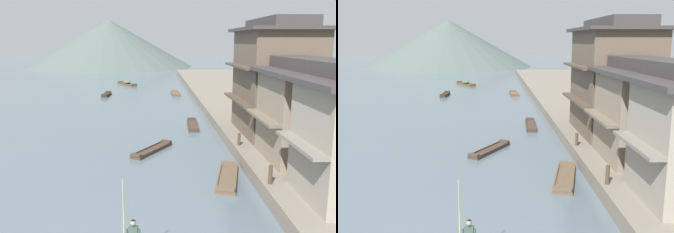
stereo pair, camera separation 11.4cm
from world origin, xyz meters
The scene contains 12 objects.
riverbank_right centered at (16.31, 30.00, 0.41)m, with size 18.00×110.00×0.83m, color slate.
boat_moored_nearest centered at (-3.29, 58.97, 0.27)m, with size 3.96×5.50×0.82m.
boat_moored_second centered at (1.66, 16.30, 0.12)m, with size 3.04×4.24×0.36m.
boat_moored_third centered at (4.94, 45.70, 0.15)m, with size 1.30×4.43×0.45m.
boat_moored_far centered at (6.07, 10.51, 0.12)m, with size 2.13×4.73×0.36m.
boat_midriver_drifting centered at (5.40, 24.25, 0.14)m, with size 1.15×4.71×0.42m.
boat_midriver_upstream centered at (-5.27, 44.84, 0.18)m, with size 1.11×3.66×0.52m.
house_waterfront_second centered at (10.72, 11.70, 3.84)m, with size 5.38×6.10×6.14m.
house_waterfront_tall centered at (11.15, 18.53, 5.12)m, with size 6.24×8.28×8.74m.
mooring_post_dock_near centered at (7.66, 7.68, 1.31)m, with size 0.20×0.20×0.97m, color #473828.
mooring_post_dock_mid centered at (7.66, 14.86, 1.25)m, with size 0.20×0.20×0.85m, color #473828.
hill_far_west centered at (-12.42, 110.80, 7.24)m, with size 51.81×51.81×14.48m, color #4C5B56.
Camera 2 is at (2.05, -9.96, 7.86)m, focal length 40.12 mm.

